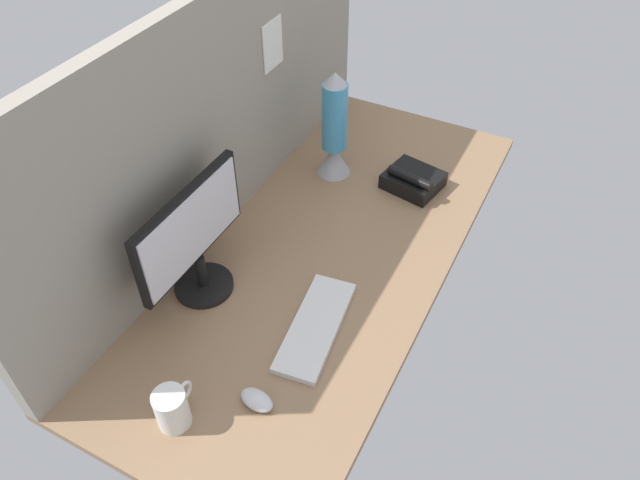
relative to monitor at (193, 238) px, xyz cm
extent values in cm
cube|color=#8C6B4C|center=(33.01, -25.12, -22.18)|extent=(180.00, 80.00, 3.00)
cube|color=gray|center=(33.01, 12.38, 17.68)|extent=(180.00, 5.00, 76.73)
cube|color=white|center=(63.62, 9.58, 28.81)|extent=(11.59, 0.40, 16.21)
cylinder|color=black|center=(0.00, -0.62, -19.78)|extent=(18.00, 18.00, 1.80)
cylinder|color=black|center=(0.00, -0.62, -13.38)|extent=(3.20, 3.20, 11.00)
cube|color=black|center=(0.00, 0.38, 4.18)|extent=(44.48, 2.40, 24.11)
cube|color=silver|center=(0.00, -1.02, 4.18)|extent=(42.08, 0.60, 21.71)
cube|color=silver|center=(1.65, -38.40, -19.68)|extent=(38.41, 17.85, 2.00)
ellipsoid|color=silver|center=(-26.96, -36.27, -18.98)|extent=(6.84, 10.27, 3.40)
cylinder|color=white|center=(-40.79, -20.62, -14.81)|extent=(8.39, 8.39, 11.73)
torus|color=white|center=(-35.80, -20.62, -14.23)|extent=(6.16, 1.00, 6.16)
cone|color=#A5A5AD|center=(70.80, -9.80, -14.99)|extent=(12.53, 12.53, 11.39)
cylinder|color=#3F99CC|center=(70.80, -9.80, 3.23)|extent=(9.11, 9.11, 25.05)
cone|color=#A5A5AD|center=(70.80, -9.80, 18.04)|extent=(8.20, 8.20, 4.55)
cube|color=black|center=(76.10, -39.55, -17.88)|extent=(20.24, 21.83, 5.60)
cylinder|color=black|center=(71.42, -39.55, -13.48)|extent=(6.32, 17.40, 3.20)
camera|label=1|loc=(-93.05, -88.85, 117.43)|focal=33.65mm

